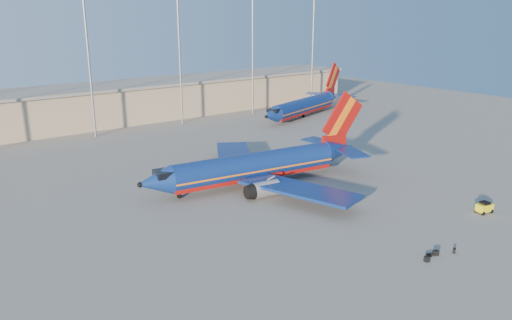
% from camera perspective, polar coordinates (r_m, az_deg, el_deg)
% --- Properties ---
extents(ground, '(220.00, 220.00, 0.00)m').
position_cam_1_polar(ground, '(68.96, -0.22, -3.83)').
color(ground, slate).
rests_on(ground, ground).
extents(terminal_building, '(122.00, 16.00, 8.50)m').
position_cam_1_polar(terminal_building, '(121.56, -13.36, 6.68)').
color(terminal_building, '#9D896C').
rests_on(terminal_building, ground).
extents(light_mast_row, '(101.60, 1.60, 28.65)m').
position_cam_1_polar(light_mast_row, '(107.18, -13.54, 12.56)').
color(light_mast_row, gray).
rests_on(light_mast_row, ground).
extents(aircraft_main, '(36.54, 34.92, 12.41)m').
position_cam_1_polar(aircraft_main, '(72.06, 0.35, -0.71)').
color(aircraft_main, navy).
rests_on(aircraft_main, ground).
extents(aircraft_second, '(34.11, 17.56, 11.90)m').
position_cam_1_polar(aircraft_second, '(121.12, 5.65, 6.24)').
color(aircraft_second, navy).
rests_on(aircraft_second, ground).
extents(baggage_tug, '(2.21, 1.57, 1.45)m').
position_cam_1_polar(baggage_tug, '(68.31, 24.66, -4.91)').
color(baggage_tug, '#CECD12').
rests_on(baggage_tug, ground).
extents(luggage_pile, '(4.49, 1.55, 0.55)m').
position_cam_1_polar(luggage_pile, '(54.73, 19.82, -10.15)').
color(luggage_pile, black).
rests_on(luggage_pile, ground).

